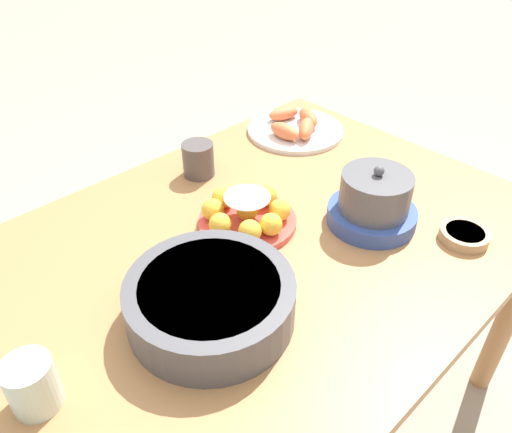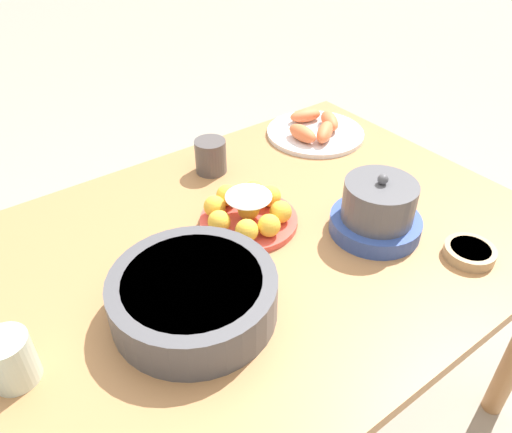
{
  "view_description": "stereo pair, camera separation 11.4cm",
  "coord_description": "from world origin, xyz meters",
  "px_view_note": "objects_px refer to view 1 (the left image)",
  "views": [
    {
      "loc": [
        0.64,
        0.63,
        1.43
      ],
      "look_at": [
        0.0,
        -0.03,
        0.74
      ],
      "focal_mm": 35.0,
      "sensor_mm": 36.0,
      "label": 1
    },
    {
      "loc": [
        0.55,
        0.7,
        1.43
      ],
      "look_at": [
        0.0,
        -0.03,
        0.74
      ],
      "focal_mm": 35.0,
      "sensor_mm": 36.0,
      "label": 2
    }
  ],
  "objects_px": {
    "dining_table": "(266,265)",
    "warming_pot": "(374,202)",
    "cake_plate": "(246,213)",
    "cup_far": "(32,385)",
    "sauce_bowl": "(464,235)",
    "serving_bowl": "(210,300)",
    "seafood_platter": "(296,127)",
    "cup_near": "(198,159)"
  },
  "relations": [
    {
      "from": "cake_plate",
      "to": "serving_bowl",
      "type": "height_order",
      "value": "serving_bowl"
    },
    {
      "from": "seafood_platter",
      "to": "cup_near",
      "type": "relative_size",
      "value": 3.23
    },
    {
      "from": "cake_plate",
      "to": "seafood_platter",
      "type": "xyz_separation_m",
      "value": [
        -0.43,
        -0.24,
        -0.01
      ]
    },
    {
      "from": "sauce_bowl",
      "to": "warming_pot",
      "type": "distance_m",
      "value": 0.21
    },
    {
      "from": "sauce_bowl",
      "to": "warming_pot",
      "type": "xyz_separation_m",
      "value": [
        0.1,
        -0.19,
        0.04
      ]
    },
    {
      "from": "dining_table",
      "to": "sauce_bowl",
      "type": "xyz_separation_m",
      "value": [
        -0.31,
        0.32,
        0.1
      ]
    },
    {
      "from": "cake_plate",
      "to": "dining_table",
      "type": "bearing_deg",
      "value": 92.88
    },
    {
      "from": "sauce_bowl",
      "to": "cup_far",
      "type": "bearing_deg",
      "value": -17.15
    },
    {
      "from": "warming_pot",
      "to": "cup_far",
      "type": "bearing_deg",
      "value": -6.27
    },
    {
      "from": "cake_plate",
      "to": "cup_far",
      "type": "height_order",
      "value": "cup_far"
    },
    {
      "from": "warming_pot",
      "to": "serving_bowl",
      "type": "bearing_deg",
      "value": -4.05
    },
    {
      "from": "cake_plate",
      "to": "cup_near",
      "type": "relative_size",
      "value": 2.51
    },
    {
      "from": "seafood_platter",
      "to": "cup_near",
      "type": "distance_m",
      "value": 0.37
    },
    {
      "from": "serving_bowl",
      "to": "seafood_platter",
      "type": "distance_m",
      "value": 0.79
    },
    {
      "from": "dining_table",
      "to": "seafood_platter",
      "type": "distance_m",
      "value": 0.53
    },
    {
      "from": "sauce_bowl",
      "to": "seafood_platter",
      "type": "xyz_separation_m",
      "value": [
        -0.11,
        -0.62,
        0.01
      ]
    },
    {
      "from": "dining_table",
      "to": "cup_far",
      "type": "xyz_separation_m",
      "value": [
        0.57,
        0.05,
        0.14
      ]
    },
    {
      "from": "cup_near",
      "to": "warming_pot",
      "type": "relative_size",
      "value": 0.44
    },
    {
      "from": "dining_table",
      "to": "warming_pot",
      "type": "height_order",
      "value": "warming_pot"
    },
    {
      "from": "cake_plate",
      "to": "serving_bowl",
      "type": "relative_size",
      "value": 0.73
    },
    {
      "from": "dining_table",
      "to": "sauce_bowl",
      "type": "height_order",
      "value": "sauce_bowl"
    },
    {
      "from": "cup_near",
      "to": "seafood_platter",
      "type": "bearing_deg",
      "value": 177.44
    },
    {
      "from": "sauce_bowl",
      "to": "cup_near",
      "type": "height_order",
      "value": "cup_near"
    },
    {
      "from": "sauce_bowl",
      "to": "seafood_platter",
      "type": "relative_size",
      "value": 0.37
    },
    {
      "from": "serving_bowl",
      "to": "warming_pot",
      "type": "xyz_separation_m",
      "value": [
        -0.46,
        0.03,
        0.01
      ]
    },
    {
      "from": "cake_plate",
      "to": "warming_pot",
      "type": "bearing_deg",
      "value": 137.88
    },
    {
      "from": "cake_plate",
      "to": "cup_near",
      "type": "xyz_separation_m",
      "value": [
        -0.06,
        -0.25,
        0.01
      ]
    },
    {
      "from": "cake_plate",
      "to": "warming_pot",
      "type": "relative_size",
      "value": 1.11
    },
    {
      "from": "sauce_bowl",
      "to": "seafood_platter",
      "type": "bearing_deg",
      "value": -100.27
    },
    {
      "from": "dining_table",
      "to": "warming_pot",
      "type": "xyz_separation_m",
      "value": [
        -0.22,
        0.14,
        0.15
      ]
    },
    {
      "from": "sauce_bowl",
      "to": "cup_far",
      "type": "distance_m",
      "value": 0.92
    },
    {
      "from": "seafood_platter",
      "to": "cup_near",
      "type": "xyz_separation_m",
      "value": [
        0.37,
        -0.02,
        0.03
      ]
    },
    {
      "from": "dining_table",
      "to": "cup_far",
      "type": "height_order",
      "value": "cup_far"
    },
    {
      "from": "cake_plate",
      "to": "cup_far",
      "type": "distance_m",
      "value": 0.57
    },
    {
      "from": "dining_table",
      "to": "sauce_bowl",
      "type": "relative_size",
      "value": 11.55
    },
    {
      "from": "dining_table",
      "to": "warming_pot",
      "type": "distance_m",
      "value": 0.3
    },
    {
      "from": "seafood_platter",
      "to": "cup_far",
      "type": "height_order",
      "value": "cup_far"
    },
    {
      "from": "seafood_platter",
      "to": "serving_bowl",
      "type": "bearing_deg",
      "value": 30.83
    },
    {
      "from": "sauce_bowl",
      "to": "cup_near",
      "type": "relative_size",
      "value": 1.19
    },
    {
      "from": "serving_bowl",
      "to": "cup_far",
      "type": "distance_m",
      "value": 0.32
    },
    {
      "from": "cup_far",
      "to": "serving_bowl",
      "type": "bearing_deg",
      "value": 170.51
    },
    {
      "from": "cup_far",
      "to": "dining_table",
      "type": "bearing_deg",
      "value": -174.99
    }
  ]
}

